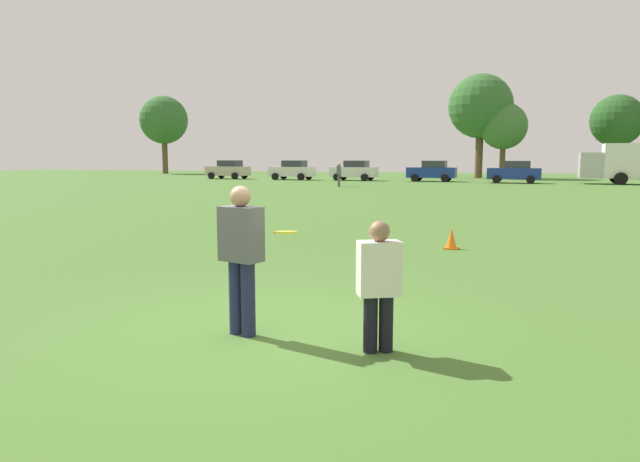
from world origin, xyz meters
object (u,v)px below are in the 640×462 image
object	(u,v)px
frisbee	(285,232)
parked_car_center	(354,170)
traffic_cone	(451,239)
parked_car_mid_left	(293,170)
parked_car_near_left	(228,169)
player_thrower	(241,252)
parked_car_mid_right	(432,171)
bystander_sideline_watcher	(339,173)
player_defender	(379,280)
parked_car_near_right	(515,172)

from	to	relation	value
frisbee	parked_car_center	world-z (taller)	parked_car_center
frisbee	parked_car_center	xyz separation A→B (m)	(-11.55, 45.34, -0.30)
traffic_cone	parked_car_mid_left	world-z (taller)	parked_car_mid_left
traffic_cone	parked_car_near_left	bearing A→B (deg)	123.84
frisbee	player_thrower	bearing A→B (deg)	-173.69
parked_car_center	parked_car_mid_right	world-z (taller)	same
parked_car_center	bystander_sideline_watcher	bearing A→B (deg)	-80.36
player_thrower	parked_car_mid_left	bearing A→B (deg)	110.62
player_thrower	traffic_cone	bearing A→B (deg)	77.46
frisbee	parked_car_mid_right	world-z (taller)	parked_car_mid_right
parked_car_mid_right	bystander_sideline_watcher	bearing A→B (deg)	-114.06
player_thrower	bystander_sideline_watcher	distance (m)	35.33
player_defender	frisbee	xyz separation A→B (m)	(-1.12, 0.14, 0.44)
frisbee	traffic_cone	bearing A→B (deg)	81.33
traffic_cone	parked_car_near_right	size ratio (longest dim) A/B	0.11
frisbee	parked_car_near_right	size ratio (longest dim) A/B	0.06
traffic_cone	parked_car_mid_right	world-z (taller)	parked_car_mid_right
parked_car_mid_right	parked_car_near_right	distance (m)	7.01
player_defender	player_thrower	bearing A→B (deg)	177.13
traffic_cone	parked_car_near_right	bearing A→B (deg)	88.04
parked_car_mid_right	traffic_cone	bearing A→B (deg)	-81.62
parked_car_near_right	bystander_sideline_watcher	xyz separation A→B (m)	(-12.01, -10.19, 0.06)
parked_car_near_right	player_thrower	bearing A→B (deg)	-93.75
player_thrower	parked_car_near_right	world-z (taller)	parked_car_near_right
player_thrower	parked_car_mid_right	world-z (taller)	parked_car_mid_right
frisbee	parked_car_center	bearing A→B (deg)	104.29
parked_car_near_left	bystander_sideline_watcher	size ratio (longest dim) A/B	2.44
player_defender	parked_car_mid_right	xyz separation A→B (m)	(-5.63, 45.68, 0.14)
traffic_cone	bystander_sideline_watcher	bearing A→B (deg)	111.88
player_thrower	parked_car_mid_right	xyz separation A→B (m)	(-3.99, 45.60, -0.06)
frisbee	parked_car_near_left	xyz separation A→B (m)	(-24.50, 45.51, -0.30)
frisbee	player_defender	bearing A→B (deg)	-7.16
player_thrower	traffic_cone	world-z (taller)	player_thrower
player_defender	parked_car_near_left	xyz separation A→B (m)	(-25.61, 45.66, 0.14)
parked_car_near_right	parked_car_mid_right	bearing A→B (deg)	169.53
parked_car_center	parked_car_mid_right	distance (m)	7.03
player_defender	traffic_cone	world-z (taller)	player_defender
player_defender	frisbee	size ratio (longest dim) A/B	5.20
frisbee	parked_car_near_right	distance (m)	44.33
parked_car_near_right	player_defender	bearing A→B (deg)	-91.62
parked_car_center	player_defender	bearing A→B (deg)	-74.44
traffic_cone	parked_car_center	world-z (taller)	parked_car_center
parked_car_mid_left	bystander_sideline_watcher	size ratio (longest dim) A/B	2.44
player_defender	frisbee	bearing A→B (deg)	172.84
player_defender	parked_car_mid_right	size ratio (longest dim) A/B	0.33
parked_car_near_left	parked_car_near_right	bearing A→B (deg)	-2.66
frisbee	parked_car_mid_left	distance (m)	48.45
player_defender	parked_car_mid_left	xyz separation A→B (m)	(-18.66, 45.31, 0.14)
parked_car_center	traffic_cone	bearing A→B (deg)	-71.59
parked_car_mid_right	bystander_sideline_watcher	distance (m)	12.55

